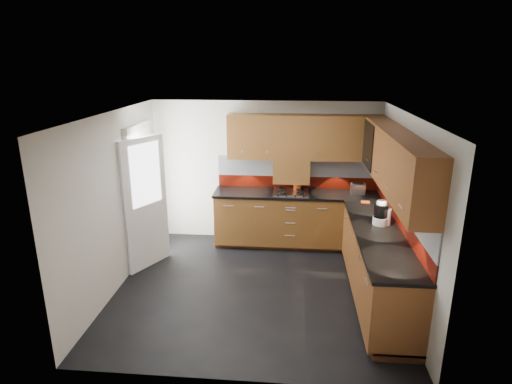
# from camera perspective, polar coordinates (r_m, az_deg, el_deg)

# --- Properties ---
(room) EXTENTS (4.00, 3.80, 2.64)m
(room) POSITION_cam_1_polar(r_m,az_deg,el_deg) (5.50, -0.04, 0.98)
(room) COLOR black
(base_cabinets) EXTENTS (2.70, 3.20, 0.95)m
(base_cabinets) POSITION_cam_1_polar(r_m,az_deg,el_deg) (6.54, 9.94, -6.45)
(base_cabinets) COLOR brown
(base_cabinets) RESTS_ON room
(countertop) EXTENTS (2.72, 3.22, 0.04)m
(countertop) POSITION_cam_1_polar(r_m,az_deg,el_deg) (6.35, 10.05, -2.51)
(countertop) COLOR black
(countertop) RESTS_ON base_cabinets
(backsplash) EXTENTS (2.70, 3.20, 0.54)m
(backsplash) POSITION_cam_1_polar(r_m,az_deg,el_deg) (6.50, 11.98, 0.52)
(backsplash) COLOR maroon
(backsplash) RESTS_ON countertop
(upper_cabinets) EXTENTS (2.50, 3.20, 0.72)m
(upper_cabinets) POSITION_cam_1_polar(r_m,az_deg,el_deg) (6.20, 12.06, 5.71)
(upper_cabinets) COLOR brown
(upper_cabinets) RESTS_ON room
(extractor_hood) EXTENTS (0.60, 0.33, 0.40)m
(extractor_hood) POSITION_cam_1_polar(r_m,az_deg,el_deg) (7.11, 4.76, 2.88)
(extractor_hood) COLOR brown
(extractor_hood) RESTS_ON room
(glass_cabinet) EXTENTS (0.32, 0.80, 0.66)m
(glass_cabinet) POSITION_cam_1_polar(r_m,az_deg,el_deg) (6.55, 15.99, 6.26)
(glass_cabinet) COLOR black
(glass_cabinet) RESTS_ON room
(back_door) EXTENTS (0.42, 1.19, 2.04)m
(back_door) POSITION_cam_1_polar(r_m,az_deg,el_deg) (6.72, -14.76, -0.70)
(back_door) COLOR white
(back_door) RESTS_ON room
(gas_hob) EXTENTS (0.58, 0.51, 0.05)m
(gas_hob) POSITION_cam_1_polar(r_m,az_deg,el_deg) (7.04, 4.68, -0.02)
(gas_hob) COLOR silver
(gas_hob) RESTS_ON countertop
(utensil_pot) EXTENTS (0.13, 0.13, 0.47)m
(utensil_pot) POSITION_cam_1_polar(r_m,az_deg,el_deg) (7.19, 5.54, 1.06)
(utensil_pot) COLOR #D64714
(utensil_pot) RESTS_ON countertop
(toaster) EXTENTS (0.25, 0.16, 0.17)m
(toaster) POSITION_cam_1_polar(r_m,az_deg,el_deg) (7.17, 13.42, 0.44)
(toaster) COLOR silver
(toaster) RESTS_ON countertop
(food_processor) EXTENTS (0.20, 0.20, 0.33)m
(food_processor) POSITION_cam_1_polar(r_m,az_deg,el_deg) (5.88, 16.30, -2.81)
(food_processor) COLOR white
(food_processor) RESTS_ON countertop
(paper_towel) EXTENTS (0.14, 0.14, 0.22)m
(paper_towel) POSITION_cam_1_polar(r_m,az_deg,el_deg) (5.91, 17.03, -3.18)
(paper_towel) COLOR white
(paper_towel) RESTS_ON countertop
(orange_cloth) EXTENTS (0.14, 0.12, 0.01)m
(orange_cloth) POSITION_cam_1_polar(r_m,az_deg,el_deg) (6.77, 14.38, -1.31)
(orange_cloth) COLOR #D04B17
(orange_cloth) RESTS_ON countertop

